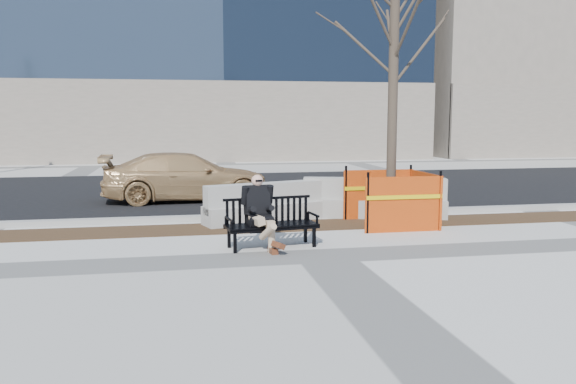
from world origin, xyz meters
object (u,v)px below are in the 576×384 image
jersey_barrier_left (271,221)px  jersey_barrier_right (374,217)px  seated_man (259,248)px  tree_fence (390,225)px  sedan (187,201)px  bench (272,247)px

jersey_barrier_left → jersey_barrier_right: 2.33m
seated_man → jersey_barrier_right: size_ratio=0.40×
tree_fence → sedan: tree_fence is taller
tree_fence → jersey_barrier_right: tree_fence is taller
bench → seated_man: 0.22m
seated_man → jersey_barrier_left: 2.54m
bench → jersey_barrier_left: bearing=72.7°
jersey_barrier_left → jersey_barrier_right: bearing=-16.2°
jersey_barrier_left → seated_man: bearing=-121.3°
bench → seated_man: (-0.22, 0.01, 0.00)m
bench → jersey_barrier_right: bearing=34.6°
bench → jersey_barrier_left: 2.50m
seated_man → jersey_barrier_right: bearing=32.2°
jersey_barrier_right → sedan: bearing=154.9°
bench → jersey_barrier_left: (0.39, 2.47, 0.00)m
sedan → seated_man: bearing=-172.1°
tree_fence → sedan: size_ratio=1.34×
tree_fence → jersey_barrier_left: (-2.35, 0.88, 0.00)m
seated_man → tree_fence: 3.36m
seated_man → jersey_barrier_left: seated_man is taller
jersey_barrier_left → jersey_barrier_right: size_ratio=0.95×
bench → sedan: 6.13m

